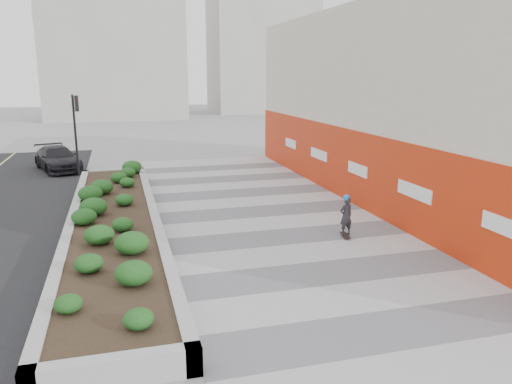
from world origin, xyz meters
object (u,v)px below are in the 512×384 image
(planter, at_px, (114,220))
(skateboarder, at_px, (346,216))
(traffic_signal_near, at_px, (76,123))
(car_dark, at_px, (58,159))

(planter, xyz_separation_m, skateboarder, (7.28, -2.56, 0.31))
(traffic_signal_near, bearing_deg, planter, -80.65)
(planter, distance_m, skateboarder, 7.72)
(traffic_signal_near, height_order, skateboarder, traffic_signal_near)
(traffic_signal_near, xyz_separation_m, car_dark, (-1.27, 2.01, -2.11))
(traffic_signal_near, relative_size, car_dark, 0.94)
(skateboarder, xyz_separation_m, car_dark, (-10.28, 15.07, -0.07))
(car_dark, bearing_deg, planter, -94.97)
(skateboarder, distance_m, car_dark, 18.24)
(traffic_signal_near, relative_size, skateboarder, 2.94)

